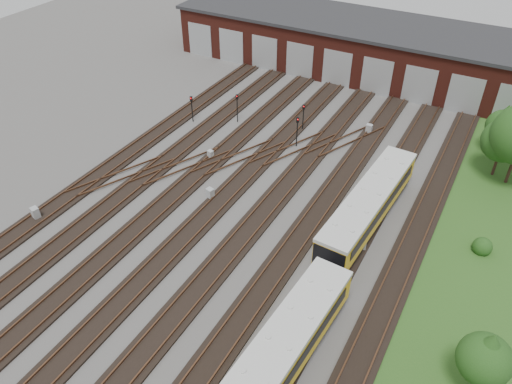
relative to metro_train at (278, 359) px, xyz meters
The scene contains 19 objects.
ground 11.55m from the metro_train, 151.36° to the left, with size 120.00×120.00×0.00m, color #4C4A47.
track_network 11.96m from the metro_train, 149.26° to the left, with size 30.40×70.00×0.33m.
maintenance_shed 46.54m from the metro_train, 102.42° to the left, with size 51.00×12.50×6.35m.
grass_verge 17.98m from the metro_train, 59.79° to the left, with size 8.00×55.00×0.05m, color #22531B.
metro_train is the anchor object (origin of this frame).
signal_mast_0 32.23m from the metro_train, 133.64° to the left, with size 0.31×0.29×3.02m.
signal_mast_1 31.29m from the metro_train, 124.97° to the left, with size 0.30×0.28×3.26m.
signal_mast_2 26.24m from the metro_train, 112.75° to the left, with size 0.31×0.30×3.28m.
signal_mast_3 29.48m from the metro_train, 111.75° to the left, with size 0.29×0.27×3.04m.
relay_cabinet_0 24.51m from the metro_train, behind, with size 0.65×0.54×1.09m, color #A3A6A8.
relay_cabinet_1 24.54m from the metro_train, 132.38° to the left, with size 0.54×0.45×0.90m, color #A3A6A8.
relay_cabinet_2 18.28m from the metro_train, 135.73° to the left, with size 0.62×0.52×1.03m, color #A3A6A8.
relay_cabinet_3 30.59m from the metro_train, 98.59° to the left, with size 0.62×0.52×1.04m, color #A3A6A8.
relay_cabinet_4 13.06m from the metro_train, 86.93° to the left, with size 0.62×0.51×1.03m, color #A3A6A8.
tree_0 29.72m from the metro_train, 74.23° to the left, with size 3.94×3.94×6.53m.
tree_1 33.53m from the metro_train, 76.87° to the left, with size 3.19×3.19×5.29m.
tree_3 11.48m from the metro_train, 25.14° to the left, with size 3.07×3.07×5.09m.
bush_1 19.39m from the metro_train, 62.75° to the left, with size 1.48×1.48×1.48m, color #1E4413.
bush_2 37.85m from the metro_train, 77.56° to the left, with size 1.51×1.51×1.51m, color #1E4413.
Camera 1 is at (17.16, -21.01, 26.93)m, focal length 35.00 mm.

